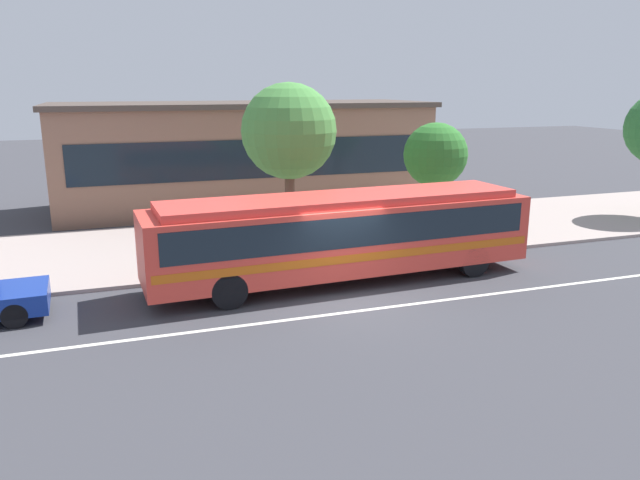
% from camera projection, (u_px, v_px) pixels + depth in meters
% --- Properties ---
extents(ground_plane, '(120.00, 120.00, 0.00)m').
position_uv_depth(ground_plane, '(351.00, 301.00, 17.24)').
color(ground_plane, '#3A3A40').
extents(sidewalk_slab, '(60.00, 8.00, 0.12)m').
position_uv_depth(sidewalk_slab, '(282.00, 240.00, 23.78)').
color(sidewalk_slab, '#A1928B').
rests_on(sidewalk_slab, ground_plane).
extents(lane_stripe_center, '(56.00, 0.16, 0.01)m').
position_uv_depth(lane_stripe_center, '(362.00, 311.00, 16.50)').
color(lane_stripe_center, silver).
rests_on(lane_stripe_center, ground_plane).
extents(transit_bus, '(12.05, 3.04, 2.69)m').
position_uv_depth(transit_bus, '(343.00, 231.00, 18.65)').
color(transit_bus, '#DC3E33').
rests_on(transit_bus, ground_plane).
extents(pedestrian_waiting_near_sign, '(0.47, 0.47, 1.69)m').
position_uv_depth(pedestrian_waiting_near_sign, '(311.00, 226.00, 21.45)').
color(pedestrian_waiting_near_sign, '#795A4F').
rests_on(pedestrian_waiting_near_sign, sidewalk_slab).
extents(pedestrian_walking_along_curb, '(0.45, 0.45, 1.65)m').
position_uv_depth(pedestrian_walking_along_curb, '(205.00, 239.00, 19.69)').
color(pedestrian_walking_along_curb, slate).
rests_on(pedestrian_walking_along_curb, sidewalk_slab).
extents(street_tree_near_stop, '(3.44, 3.44, 5.90)m').
position_uv_depth(street_tree_near_stop, '(289.00, 132.00, 21.94)').
color(street_tree_near_stop, brown).
rests_on(street_tree_near_stop, sidewalk_slab).
extents(street_tree_mid_block, '(2.54, 2.54, 4.37)m').
position_uv_depth(street_tree_mid_block, '(435.00, 156.00, 24.30)').
color(street_tree_mid_block, brown).
rests_on(street_tree_mid_block, sidewalk_slab).
extents(station_building, '(18.20, 6.66, 5.09)m').
position_uv_depth(station_building, '(245.00, 154.00, 30.51)').
color(station_building, '#896250').
rests_on(station_building, ground_plane).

